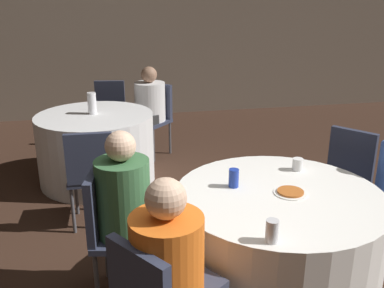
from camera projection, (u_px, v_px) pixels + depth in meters
The scene contains 16 objects.
wall_back at pixel (155, 29), 6.92m from camera, with size 16.00×0.06×2.80m.
table_near at pixel (276, 244), 2.81m from camera, with size 1.33×1.33×0.74m.
table_far at pixel (97, 148), 4.59m from camera, with size 1.23×1.23×0.74m.
chair_near_west at pixel (111, 223), 2.75m from camera, with size 0.47×0.47×0.89m.
chair_near_northeast at pixel (345, 173), 3.52m from camera, with size 0.56×0.56×0.89m.
chair_far_south at pixel (91, 170), 3.59m from camera, with size 0.41×0.41×0.89m.
chair_far_north at pixel (110, 109), 5.51m from camera, with size 0.46×0.46×0.89m.
chair_far_northeast at pixel (155, 113), 5.35m from camera, with size 0.57×0.57×0.89m.
person_orange_shirt at pixel (177, 280), 2.10m from camera, with size 0.49×0.47×1.16m.
person_white_shirt at pixel (147, 111), 5.21m from camera, with size 0.50×0.50×1.12m.
person_green_jacket at pixel (135, 215), 2.74m from camera, with size 0.51×0.38×1.15m.
pizza_plate_near at pixel (290, 192), 2.69m from camera, with size 0.21×0.21×0.02m.
soda_can_blue at pixel (234, 178), 2.76m from camera, with size 0.07×0.07×0.12m.
soda_can_silver at pixel (272, 231), 2.14m from camera, with size 0.07×0.07×0.12m.
cup_near at pixel (298, 164), 3.04m from camera, with size 0.07×0.07×0.09m.
bottle_far at pixel (92, 103), 4.47m from camera, with size 0.09×0.09×0.23m.
Camera 1 is at (-0.81, -2.16, 1.92)m, focal length 40.00 mm.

